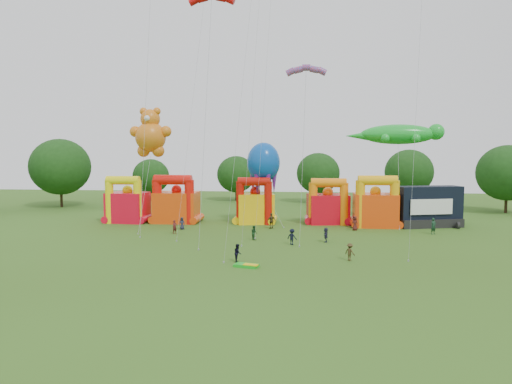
# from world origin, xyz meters

# --- Properties ---
(ground) EXTENTS (160.00, 160.00, 0.00)m
(ground) POSITION_xyz_m (0.00, 0.00, 0.00)
(ground) COLOR #335618
(ground) RESTS_ON ground
(tree_ring) EXTENTS (123.44, 125.54, 12.07)m
(tree_ring) POSITION_xyz_m (-1.18, 0.61, 6.26)
(tree_ring) COLOR #352314
(tree_ring) RESTS_ON ground
(bouncy_castle_0) EXTENTS (5.34, 4.41, 6.45)m
(bouncy_castle_0) POSITION_xyz_m (-18.83, 27.06, 2.45)
(bouncy_castle_0) COLOR red
(bouncy_castle_0) RESTS_ON ground
(bouncy_castle_1) EXTENTS (5.86, 4.75, 6.61)m
(bouncy_castle_1) POSITION_xyz_m (-12.09, 27.68, 2.50)
(bouncy_castle_1) COLOR #E9430C
(bouncy_castle_1) RESTS_ON ground
(bouncy_castle_2) EXTENTS (5.52, 4.79, 6.30)m
(bouncy_castle_2) POSITION_xyz_m (-1.22, 28.06, 2.40)
(bouncy_castle_2) COLOR yellow
(bouncy_castle_2) RESTS_ON ground
(bouncy_castle_3) EXTENTS (5.80, 4.94, 6.20)m
(bouncy_castle_3) POSITION_xyz_m (8.60, 28.92, 2.35)
(bouncy_castle_3) COLOR red
(bouncy_castle_3) RESTS_ON ground
(bouncy_castle_4) EXTENTS (5.47, 4.40, 6.70)m
(bouncy_castle_4) POSITION_xyz_m (14.59, 26.86, 2.54)
(bouncy_castle_4) COLOR #EF410D
(bouncy_castle_4) RESTS_ON ground
(stage_trailer) EXTENTS (8.83, 5.27, 5.30)m
(stage_trailer) POSITION_xyz_m (21.41, 27.69, 2.55)
(stage_trailer) COLOR black
(stage_trailer) RESTS_ON ground
(teddy_bear_kite) EXTENTS (5.76, 10.93, 15.72)m
(teddy_bear_kite) POSITION_xyz_m (-14.88, 24.49, 7.97)
(teddy_bear_kite) COLOR orange
(teddy_bear_kite) RESTS_ON ground
(gecko_kite) EXTENTS (13.44, 10.18, 13.63)m
(gecko_kite) POSITION_xyz_m (18.04, 30.53, 8.86)
(gecko_kite) COLOR green
(gecko_kite) RESTS_ON ground
(octopus_kite) EXTENTS (5.35, 6.69, 11.05)m
(octopus_kite) POSITION_xyz_m (0.39, 28.10, 5.89)
(octopus_kite) COLOR #0B49A9
(octopus_kite) RESTS_ON ground
(parafoil_kites) EXTENTS (23.06, 12.98, 30.38)m
(parafoil_kites) POSITION_xyz_m (-5.99, 16.34, 13.61)
(parafoil_kites) COLOR #C10909
(parafoil_kites) RESTS_ON ground
(diamond_kites) EXTENTS (25.39, 17.98, 40.50)m
(diamond_kites) POSITION_xyz_m (1.81, 14.68, 16.38)
(diamond_kites) COLOR red
(diamond_kites) RESTS_ON ground
(folded_kite_bundle) EXTENTS (2.19, 1.50, 0.31)m
(folded_kite_bundle) POSITION_xyz_m (0.77, 4.08, 0.14)
(folded_kite_bundle) COLOR green
(folded_kite_bundle) RESTS_ON ground
(spectator_0) EXTENTS (0.77, 0.52, 1.54)m
(spectator_0) POSITION_xyz_m (-9.70, 21.95, 0.77)
(spectator_0) COLOR #212438
(spectator_0) RESTS_ON ground
(spectator_1) EXTENTS (0.67, 0.70, 1.62)m
(spectator_1) POSITION_xyz_m (-9.74, 18.91, 0.81)
(spectator_1) COLOR #56181A
(spectator_1) RESTS_ON ground
(spectator_2) EXTENTS (0.91, 0.96, 1.57)m
(spectator_2) POSITION_xyz_m (0.01, 16.15, 0.78)
(spectator_2) COLOR #1A411E
(spectator_2) RESTS_ON ground
(spectator_3) EXTENTS (1.24, 1.04, 1.67)m
(spectator_3) POSITION_xyz_m (4.23, 13.81, 0.84)
(spectator_3) COLOR black
(spectator_3) RESTS_ON ground
(spectator_4) EXTENTS (1.23, 1.05, 1.98)m
(spectator_4) POSITION_xyz_m (1.35, 23.79, 0.99)
(spectator_4) COLOR #473A1C
(spectator_4) RESTS_ON ground
(spectator_5) EXTENTS (0.53, 1.47, 1.56)m
(spectator_5) POSITION_xyz_m (7.78, 15.66, 0.78)
(spectator_5) COLOR #272640
(spectator_5) RESTS_ON ground
(spectator_6) EXTENTS (1.02, 0.96, 1.76)m
(spectator_6) POSITION_xyz_m (11.66, 23.60, 0.88)
(spectator_6) COLOR #4E1B16
(spectator_6) RESTS_ON ground
(spectator_7) EXTENTS (0.84, 0.74, 1.93)m
(spectator_7) POSITION_xyz_m (20.54, 21.85, 0.97)
(spectator_7) COLOR #163723
(spectator_7) RESTS_ON ground
(spectator_8) EXTENTS (0.72, 0.86, 1.58)m
(spectator_8) POSITION_xyz_m (-0.26, 5.81, 0.79)
(spectator_8) COLOR black
(spectator_8) RESTS_ON ground
(spectator_9) EXTENTS (1.12, 1.11, 1.55)m
(spectator_9) POSITION_xyz_m (9.51, 7.32, 0.78)
(spectator_9) COLOR #3F3319
(spectator_9) RESTS_ON ground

